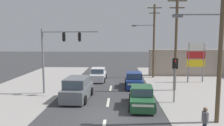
{
  "coord_description": "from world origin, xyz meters",
  "views": [
    {
      "loc": [
        0.9,
        -14.08,
        5.12
      ],
      "look_at": [
        0.27,
        4.0,
        3.07
      ],
      "focal_mm": 35.0,
      "sensor_mm": 36.0,
      "label": 1
    }
  ],
  "objects": [
    {
      "name": "lane_dash_far",
      "position": [
        0.0,
        8.0,
        0.0
      ],
      "size": [
        0.2,
        2.4,
        0.01
      ],
      "primitive_type": "cube",
      "color": "silver",
      "rests_on": "ground"
    },
    {
      "name": "suv_oncoming_mid",
      "position": [
        -2.62,
        3.74,
        0.88
      ],
      "size": [
        2.27,
        4.63,
        1.9
      ],
      "color": "slate",
      "rests_on": "ground"
    },
    {
      "name": "sedan_kerbside_parked",
      "position": [
        2.57,
        1.98,
        0.7
      ],
      "size": [
        2.07,
        4.32,
        1.56
      ],
      "color": "#235633",
      "rests_on": "ground"
    },
    {
      "name": "shopping_plaza_sign",
      "position": [
        9.78,
        11.44,
        2.98
      ],
      "size": [
        2.1,
        0.16,
        4.6
      ],
      "color": "slate",
      "rests_on": "ground"
    },
    {
      "name": "ground_plane",
      "position": [
        0.0,
        0.0,
        0.0
      ],
      "size": [
        140.0,
        140.0,
        0.0
      ],
      "primitive_type": "plane",
      "color": "#3A3A3D"
    },
    {
      "name": "utility_pole_background_right",
      "position": [
        5.19,
        14.36,
        5.07
      ],
      "size": [
        3.78,
        0.42,
        9.42
      ],
      "color": "brown",
      "rests_on": "ground"
    },
    {
      "name": "lane_dash_mid",
      "position": [
        0.0,
        3.0,
        0.0
      ],
      "size": [
        0.2,
        2.4,
        0.01
      ],
      "primitive_type": "cube",
      "color": "silver",
      "rests_on": "ground"
    },
    {
      "name": "utility_pole_foreground_right",
      "position": [
        6.7,
        -1.04,
        4.86
      ],
      "size": [
        3.78,
        0.36,
        9.01
      ],
      "color": "brown",
      "rests_on": "ground"
    },
    {
      "name": "traffic_signal_mast",
      "position": [
        -4.86,
        5.51,
        4.15
      ],
      "size": [
        5.26,
        0.73,
        6.0
      ],
      "color": "slate",
      "rests_on": "ground"
    },
    {
      "name": "shopfront_wall_far",
      "position": [
        11.0,
        16.0,
        1.8
      ],
      "size": [
        12.0,
        1.0,
        3.6
      ],
      "primitive_type": "cube",
      "color": "#A39384",
      "rests_on": "ground"
    },
    {
      "name": "kerb_left_verge",
      "position": [
        -8.5,
        4.0,
        0.01
      ],
      "size": [
        8.0,
        40.0,
        0.02
      ],
      "primitive_type": "cube",
      "color": "#A39E99",
      "rests_on": "ground"
    },
    {
      "name": "sedan_receding_far",
      "position": [
        2.44,
        8.64,
        0.7
      ],
      "size": [
        1.96,
        4.27,
        1.56
      ],
      "color": "navy",
      "rests_on": "ground"
    },
    {
      "name": "utility_pole_midground_right",
      "position": [
        6.35,
        7.27,
        4.79
      ],
      "size": [
        1.8,
        0.26,
        9.11
      ],
      "color": "brown",
      "rests_on": "ground"
    },
    {
      "name": "pedestal_signal_right_kerb",
      "position": [
        5.29,
        3.11,
        2.42
      ],
      "size": [
        0.44,
        0.3,
        3.56
      ],
      "color": "slate",
      "rests_on": "ground"
    },
    {
      "name": "pedestrian_at_kerb",
      "position": [
        5.29,
        -3.16,
        0.93
      ],
      "size": [
        0.23,
        0.56,
        1.63
      ],
      "color": "#232838",
      "rests_on": "ground"
    },
    {
      "name": "sedan_crossing_left",
      "position": [
        -1.7,
        11.99,
        0.7
      ],
      "size": [
        1.92,
        4.25,
        1.56
      ],
      "color": "silver",
      "rests_on": "ground"
    }
  ]
}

